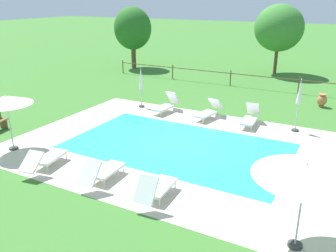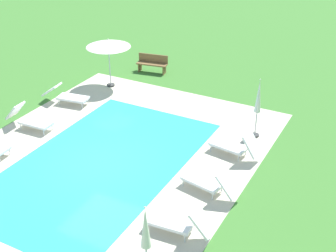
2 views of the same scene
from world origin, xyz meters
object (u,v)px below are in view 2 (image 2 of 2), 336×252
at_px(sun_lounger_north_near_steps, 179,222).
at_px(patio_umbrella_open_by_bench, 108,44).
at_px(sun_lounger_south_mid, 30,119).
at_px(patio_umbrella_closed_row_mid_west, 146,236).
at_px(sun_lounger_north_end, 67,96).
at_px(patio_umbrella_closed_row_west, 258,101).
at_px(wooden_bench_lawn_side, 152,63).
at_px(sun_lounger_south_near_corner, 210,182).
at_px(sun_lounger_north_far, 235,146).

height_order(sun_lounger_north_near_steps, patio_umbrella_open_by_bench, patio_umbrella_open_by_bench).
height_order(sun_lounger_north_near_steps, sun_lounger_south_mid, sun_lounger_north_near_steps).
bearing_deg(patio_umbrella_closed_row_mid_west, sun_lounger_north_end, -131.39).
bearing_deg(sun_lounger_north_end, patio_umbrella_closed_row_west, 97.48).
xyz_separation_m(sun_lounger_north_near_steps, wooden_bench_lawn_side, (-9.92, -6.48, 0.07)).
xyz_separation_m(sun_lounger_south_mid, patio_umbrella_closed_row_mid_west, (4.73, 7.95, 1.22)).
height_order(sun_lounger_south_mid, patio_umbrella_closed_row_west, patio_umbrella_closed_row_west).
bearing_deg(patio_umbrella_open_by_bench, patio_umbrella_closed_row_west, 79.49).
bearing_deg(sun_lounger_south_near_corner, patio_umbrella_closed_row_mid_west, 2.89).
height_order(sun_lounger_north_end, patio_umbrella_closed_row_west, patio_umbrella_closed_row_west).
relative_size(sun_lounger_north_far, wooden_bench_lawn_side, 1.21).
distance_m(patio_umbrella_open_by_bench, patio_umbrella_closed_row_mid_west, 12.18).
distance_m(sun_lounger_north_near_steps, sun_lounger_north_far, 4.50).
xyz_separation_m(sun_lounger_north_near_steps, sun_lounger_north_end, (-5.09, -7.91, -0.02)).
height_order(sun_lounger_north_far, wooden_bench_lawn_side, sun_lounger_north_far).
relative_size(sun_lounger_north_far, sun_lounger_south_mid, 0.99).
bearing_deg(sun_lounger_south_near_corner, sun_lounger_north_near_steps, 0.19).
xyz_separation_m(sun_lounger_south_near_corner, patio_umbrella_closed_row_mid_west, (4.17, 0.21, 1.22)).
height_order(sun_lounger_south_near_corner, patio_umbrella_closed_row_mid_west, patio_umbrella_closed_row_mid_west).
bearing_deg(sun_lounger_north_end, patio_umbrella_open_by_bench, 166.47).
bearing_deg(patio_umbrella_closed_row_west, sun_lounger_north_far, -6.15).
bearing_deg(wooden_bench_lawn_side, sun_lounger_south_mid, -9.94).
bearing_deg(patio_umbrella_closed_row_mid_west, patio_umbrella_closed_row_west, -179.13).
relative_size(sun_lounger_north_end, sun_lounger_south_near_corner, 1.04).
bearing_deg(sun_lounger_north_end, wooden_bench_lawn_side, 163.55).
relative_size(sun_lounger_south_near_corner, patio_umbrella_closed_row_west, 0.86).
distance_m(sun_lounger_south_near_corner, patio_umbrella_closed_row_mid_west, 4.35).
distance_m(patio_umbrella_closed_row_west, wooden_bench_lawn_side, 7.64).
bearing_deg(sun_lounger_north_far, sun_lounger_north_end, -94.34).
relative_size(sun_lounger_north_far, patio_umbrella_closed_row_mid_west, 0.78).
distance_m(patio_umbrella_open_by_bench, wooden_bench_lawn_side, 3.00).
height_order(sun_lounger_north_near_steps, sun_lounger_north_end, sun_lounger_north_near_steps).
height_order(sun_lounger_north_near_steps, sun_lounger_south_near_corner, sun_lounger_north_near_steps).
distance_m(sun_lounger_north_end, sun_lounger_south_mid, 2.42).
height_order(sun_lounger_north_near_steps, sun_lounger_north_far, sun_lounger_north_far).
bearing_deg(sun_lounger_south_near_corner, patio_umbrella_closed_row_west, 178.77).
height_order(patio_umbrella_open_by_bench, patio_umbrella_closed_row_mid_west, patio_umbrella_closed_row_mid_west).
height_order(sun_lounger_south_near_corner, patio_umbrella_open_by_bench, patio_umbrella_open_by_bench).
height_order(sun_lounger_north_far, patio_umbrella_open_by_bench, patio_umbrella_open_by_bench).
xyz_separation_m(sun_lounger_south_near_corner, wooden_bench_lawn_side, (-7.81, -6.47, 0.08)).
distance_m(sun_lounger_north_far, sun_lounger_north_end, 7.83).
bearing_deg(patio_umbrella_open_by_bench, sun_lounger_north_near_steps, 44.27).
relative_size(sun_lounger_south_mid, patio_umbrella_closed_row_west, 0.82).
bearing_deg(sun_lounger_south_near_corner, patio_umbrella_open_by_bench, -126.43).
height_order(sun_lounger_south_near_corner, sun_lounger_south_mid, sun_lounger_south_mid).
distance_m(sun_lounger_south_near_corner, patio_umbrella_open_by_bench, 9.24).
relative_size(sun_lounger_south_near_corner, wooden_bench_lawn_side, 1.29).
relative_size(patio_umbrella_open_by_bench, patio_umbrella_closed_row_mid_west, 0.93).
bearing_deg(sun_lounger_south_near_corner, wooden_bench_lawn_side, -140.35).
bearing_deg(sun_lounger_north_end, patio_umbrella_closed_row_mid_west, 48.61).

